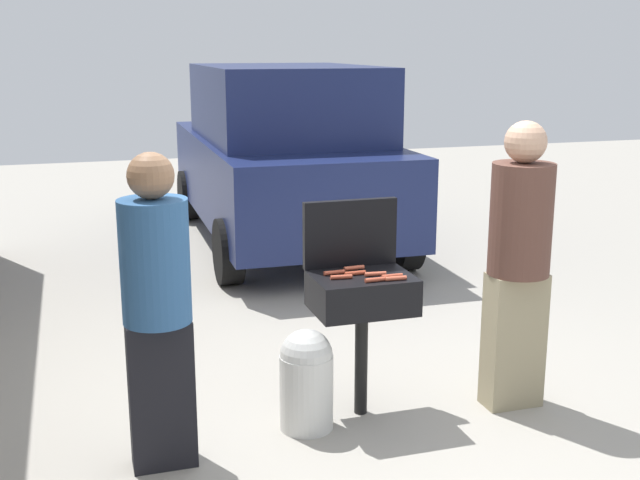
{
  "coord_description": "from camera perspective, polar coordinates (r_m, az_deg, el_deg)",
  "views": [
    {
      "loc": [
        -1.71,
        -4.31,
        2.23
      ],
      "look_at": [
        -0.21,
        0.5,
        1.0
      ],
      "focal_mm": 44.87,
      "sensor_mm": 36.0,
      "label": 1
    }
  ],
  "objects": [
    {
      "name": "person_left",
      "position": [
        4.26,
        -11.55,
        -4.34
      ],
      "size": [
        0.36,
        0.36,
        1.72
      ],
      "rotation": [
        0.0,
        0.0,
        0.03
      ],
      "color": "black",
      "rests_on": "ground"
    },
    {
      "name": "person_right",
      "position": [
        5.03,
        13.99,
        -1.12
      ],
      "size": [
        0.38,
        0.38,
        1.8
      ],
      "rotation": [
        0.0,
        0.0,
        2.97
      ],
      "color": "gray",
      "rests_on": "ground"
    },
    {
      "name": "hot_dog_0",
      "position": [
        4.79,
        3.97,
        -2.43
      ],
      "size": [
        0.13,
        0.04,
        0.03
      ],
      "primitive_type": "cylinder",
      "rotation": [
        0.0,
        1.57,
        -0.09
      ],
      "color": "#C6593D",
      "rests_on": "bbq_grill"
    },
    {
      "name": "hot_dog_2",
      "position": [
        4.75,
        5.17,
        -2.58
      ],
      "size": [
        0.13,
        0.03,
        0.03
      ],
      "primitive_type": "cylinder",
      "rotation": [
        0.0,
        1.57,
        -0.0
      ],
      "color": "#B74C33",
      "rests_on": "bbq_grill"
    },
    {
      "name": "hot_dog_7",
      "position": [
        4.91,
        2.45,
        -2.0
      ],
      "size": [
        0.13,
        0.03,
        0.03
      ],
      "primitive_type": "cylinder",
      "rotation": [
        0.0,
        1.57,
        0.06
      ],
      "color": "#C6593D",
      "rests_on": "bbq_grill"
    },
    {
      "name": "bbq_grill",
      "position": [
        4.84,
        2.99,
        -4.13
      ],
      "size": [
        0.6,
        0.44,
        0.89
      ],
      "color": "black",
      "rests_on": "ground"
    },
    {
      "name": "hot_dog_4",
      "position": [
        4.71,
        5.43,
        -2.74
      ],
      "size": [
        0.13,
        0.03,
        0.03
      ],
      "primitive_type": "cylinder",
      "rotation": [
        0.0,
        1.57,
        -0.05
      ],
      "color": "#C6593D",
      "rests_on": "bbq_grill"
    },
    {
      "name": "hot_dog_1",
      "position": [
        4.8,
        2.52,
        -2.38
      ],
      "size": [
        0.13,
        0.03,
        0.03
      ],
      "primitive_type": "cylinder",
      "rotation": [
        0.0,
        1.57,
        0.01
      ],
      "color": "#AD4228",
      "rests_on": "bbq_grill"
    },
    {
      "name": "hot_dog_3",
      "position": [
        4.71,
        1.53,
        -2.65
      ],
      "size": [
        0.13,
        0.04,
        0.03
      ],
      "primitive_type": "cylinder",
      "rotation": [
        0.0,
        1.57,
        -0.09
      ],
      "color": "#B74C33",
      "rests_on": "bbq_grill"
    },
    {
      "name": "propane_tank",
      "position": [
        4.79,
        -0.98,
        -9.77
      ],
      "size": [
        0.32,
        0.32,
        0.62
      ],
      "color": "silver",
      "rests_on": "ground"
    },
    {
      "name": "grill_lid_open",
      "position": [
        4.95,
        2.16,
        0.49
      ],
      "size": [
        0.6,
        0.05,
        0.42
      ],
      "primitive_type": "cube",
      "color": "black",
      "rests_on": "bbq_grill"
    },
    {
      "name": "ground_plane",
      "position": [
        5.15,
        4.0,
        -12.0
      ],
      "size": [
        24.0,
        24.0,
        0.0
      ],
      "primitive_type": "plane",
      "color": "#9E998E"
    },
    {
      "name": "hot_dog_5",
      "position": [
        4.8,
        1.01,
        -2.33
      ],
      "size": [
        0.13,
        0.03,
        0.03
      ],
      "primitive_type": "cylinder",
      "rotation": [
        0.0,
        1.57,
        0.05
      ],
      "color": "#B74C33",
      "rests_on": "bbq_grill"
    },
    {
      "name": "hot_dog_6",
      "position": [
        4.67,
        3.98,
        -2.84
      ],
      "size": [
        0.13,
        0.03,
        0.03
      ],
      "primitive_type": "cylinder",
      "rotation": [
        0.0,
        1.57,
        0.04
      ],
      "color": "#B74C33",
      "rests_on": "bbq_grill"
    },
    {
      "name": "parked_minivan",
      "position": [
        9.14,
        -2.64,
        6.11
      ],
      "size": [
        2.1,
        4.44,
        2.02
      ],
      "rotation": [
        0.0,
        0.0,
        3.12
      ],
      "color": "navy",
      "rests_on": "ground"
    }
  ]
}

